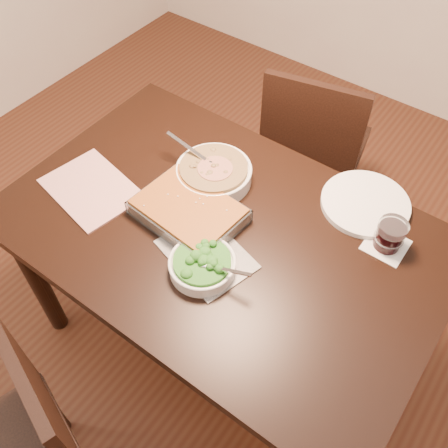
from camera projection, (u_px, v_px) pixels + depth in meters
name	position (u px, v px, depth m)	size (l,w,h in m)	color
ground	(222.00, 337.00, 2.16)	(4.00, 4.00, 0.00)	#472114
table	(222.00, 247.00, 1.66)	(1.40, 0.90, 0.75)	black
magazine_a	(91.00, 189.00, 1.69)	(0.32, 0.23, 0.01)	#A42F33
magazine_b	(206.00, 254.00, 1.52)	(0.28, 0.20, 0.01)	#2A2A32
coaster	(386.00, 245.00, 1.54)	(0.12, 0.12, 0.00)	white
stew_bowl	(214.00, 173.00, 1.69)	(0.29, 0.26, 0.10)	white
broccoli_bowl	(202.00, 264.00, 1.46)	(0.23, 0.20, 0.08)	white
baking_dish	(189.00, 211.00, 1.59)	(0.35, 0.27, 0.06)	silver
wine_tumbler	(390.00, 234.00, 1.50)	(0.09, 0.09, 0.10)	black
dinner_plate	(365.00, 203.00, 1.64)	(0.29, 0.29, 0.02)	white
chair_near	(23.00, 442.00, 1.45)	(0.49, 0.49, 0.83)	black
chair_far	(313.00, 145.00, 2.20)	(0.50, 0.50, 0.89)	black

